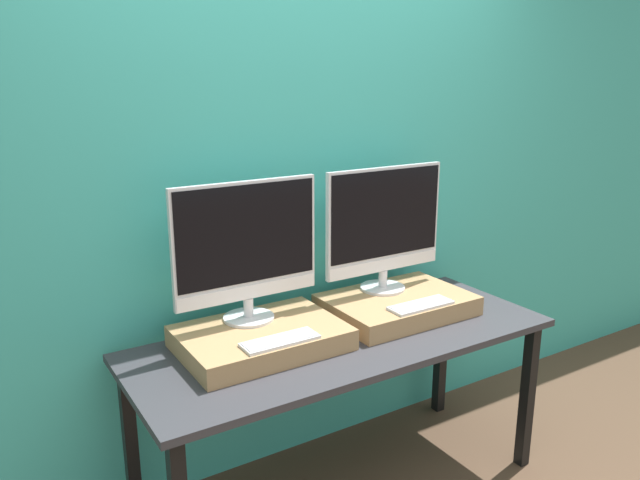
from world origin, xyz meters
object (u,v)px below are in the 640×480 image
at_px(monitor_left, 247,247).
at_px(keyboard_right, 421,305).
at_px(monitor_right, 385,225).
at_px(keyboard_left, 280,341).

distance_m(monitor_left, keyboard_right, 0.79).
bearing_deg(monitor_right, keyboard_left, -158.78).
height_order(monitor_left, keyboard_right, monitor_left).
bearing_deg(keyboard_left, keyboard_right, 0.00).
bearing_deg(monitor_left, keyboard_right, -21.22).
relative_size(monitor_left, monitor_right, 1.00).
bearing_deg(keyboard_right, monitor_right, 90.00).
xyz_separation_m(keyboard_left, keyboard_right, (0.68, 0.00, 0.00)).
relative_size(keyboard_left, monitor_right, 0.48).
height_order(keyboard_left, keyboard_right, same).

